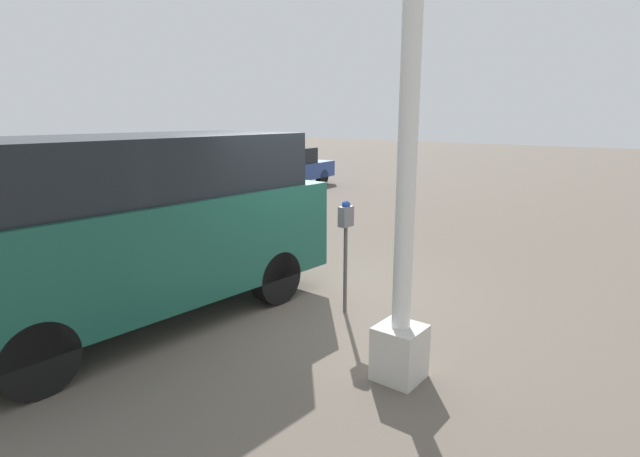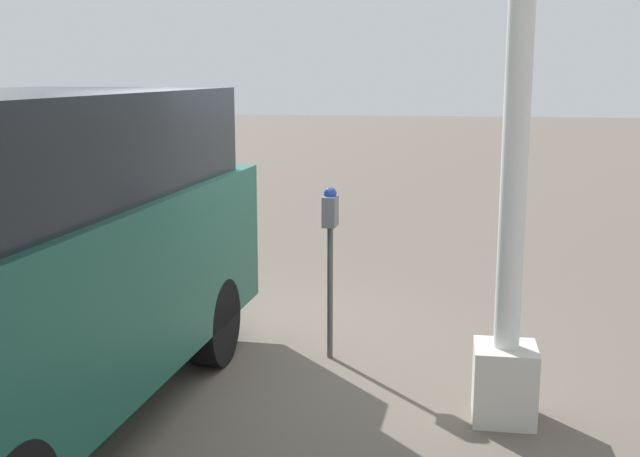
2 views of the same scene
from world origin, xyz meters
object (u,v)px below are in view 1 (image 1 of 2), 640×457
(lamp_post, at_px, (408,146))
(parked_van, at_px, (136,223))
(parking_meter_near, at_px, (346,231))
(car_distant, at_px, (285,167))

(lamp_post, bearing_deg, parked_van, -77.80)
(parking_meter_near, distance_m, car_distant, 11.78)
(parking_meter_near, xyz_separation_m, lamp_post, (1.07, 1.42, 1.19))
(parking_meter_near, distance_m, parked_van, 2.63)
(lamp_post, bearing_deg, parking_meter_near, -126.97)
(lamp_post, distance_m, parked_van, 3.57)
(lamp_post, bearing_deg, car_distant, -133.19)
(parking_meter_near, relative_size, lamp_post, 0.24)
(parked_van, distance_m, car_distant, 11.95)
(lamp_post, relative_size, parked_van, 1.24)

